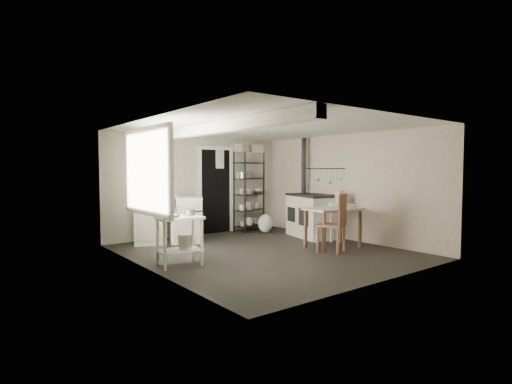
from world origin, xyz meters
TOP-DOWN VIEW (x-y plane):
  - floor at (0.00, 0.00)m, footprint 5.00×5.00m
  - ceiling at (0.00, 0.00)m, footprint 5.00×5.00m
  - wall_back at (0.00, 2.50)m, footprint 4.50×0.02m
  - wall_front at (0.00, -2.50)m, footprint 4.50×0.02m
  - wall_left at (-2.25, 0.00)m, footprint 0.02×5.00m
  - wall_right at (2.25, 0.00)m, footprint 0.02×5.00m
  - window at (-2.22, 0.20)m, footprint 0.12×1.76m
  - doorway at (0.45, 2.47)m, footprint 0.96×0.10m
  - ceiling_beam at (-1.20, 0.00)m, footprint 0.18×5.00m
  - wallpaper_panel at (2.24, 0.00)m, footprint 0.01×5.00m
  - utensil_rail at (2.19, 0.60)m, footprint 0.06×1.20m
  - prep_table at (-1.77, -0.02)m, footprint 0.75×0.59m
  - stockpot at (-1.93, 0.05)m, footprint 0.31×0.31m
  - saucepan at (-1.61, -0.05)m, footprint 0.20×0.20m
  - bucket at (-1.69, -0.06)m, footprint 0.25×0.25m
  - base_cabinets at (-1.04, 1.96)m, footprint 1.56×1.12m
  - mixing_bowl at (-0.94, 1.93)m, footprint 0.32×0.32m
  - counter_cup at (-1.42, 1.85)m, footprint 0.16×0.16m
  - shelf_rack at (1.33, 2.31)m, footprint 1.00×0.67m
  - shelf_jar at (0.99, 2.29)m, footprint 0.09×0.10m
  - storage_box_a at (1.13, 2.35)m, footprint 0.35×0.32m
  - storage_box_b at (1.55, 2.33)m, footprint 0.36×0.35m
  - stove at (1.85, 0.64)m, footprint 0.96×1.36m
  - stovepipe at (2.03, 1.09)m, footprint 0.11×0.11m
  - side_ledge at (1.95, -0.13)m, footprint 0.58×0.41m
  - oats_box at (1.89, -0.13)m, footprint 0.17×0.21m
  - work_table at (1.28, -0.49)m, footprint 1.12×0.87m
  - table_cup at (1.47, -0.55)m, footprint 0.11×0.11m
  - chair at (0.93, -0.76)m, footprint 0.59×0.61m
  - flour_sack at (1.41, 1.77)m, footprint 0.43×0.39m
  - floor_crock at (1.48, 0.15)m, footprint 0.16×0.16m

SIDE VIEW (x-z plane):
  - floor at x=0.00m, z-range 0.00..0.00m
  - floor_crock at x=1.48m, z-range -0.01..0.16m
  - flour_sack at x=1.41m, z-range 0.02..0.46m
  - work_table at x=1.28m, z-range -0.01..0.77m
  - bucket at x=-1.69m, z-range 0.27..0.50m
  - prep_table at x=-1.77m, z-range 0.01..0.79m
  - side_ledge at x=1.95m, z-range 0.03..0.83m
  - stove at x=1.85m, z-range -0.04..0.92m
  - base_cabinets at x=-1.04m, z-range -0.01..0.93m
  - chair at x=0.93m, z-range -0.05..1.02m
  - table_cup at x=1.47m, z-range 0.76..0.85m
  - saucepan at x=-1.61m, z-range 0.80..0.90m
  - stockpot at x=-1.93m, z-range 0.80..1.08m
  - shelf_rack at x=1.33m, z-range -0.03..1.93m
  - mixing_bowl at x=-0.94m, z-range 0.92..0.99m
  - counter_cup at x=-1.42m, z-range 0.92..1.02m
  - doorway at x=0.45m, z-range -0.04..2.04m
  - oats_box at x=1.89m, z-range 0.87..1.15m
  - wall_back at x=0.00m, z-range 0.00..2.30m
  - wall_front at x=0.00m, z-range 0.00..2.30m
  - wall_left at x=-2.25m, z-range 0.00..2.30m
  - wall_right at x=2.25m, z-range 0.00..2.30m
  - wallpaper_panel at x=2.24m, z-range 0.00..2.30m
  - shelf_jar at x=0.99m, z-range 1.27..1.46m
  - window at x=-2.22m, z-range 0.86..2.14m
  - utensil_rail at x=2.19m, z-range 1.33..1.77m
  - stovepipe at x=2.03m, z-range 0.93..2.25m
  - storage_box_b at x=1.55m, z-range 1.89..2.09m
  - storage_box_a at x=1.13m, z-range 1.91..2.11m
  - ceiling_beam at x=-1.20m, z-range 2.11..2.29m
  - ceiling at x=0.00m, z-range 2.30..2.30m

